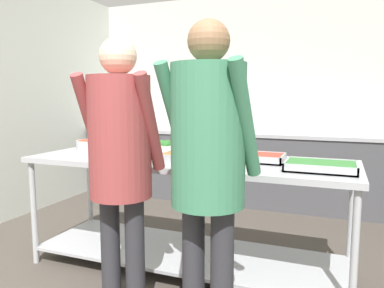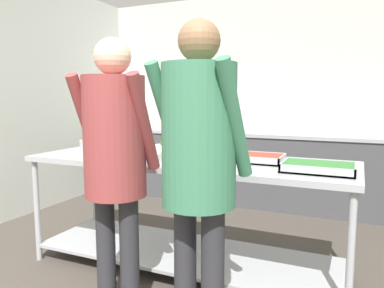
{
  "view_description": "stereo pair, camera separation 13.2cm",
  "coord_description": "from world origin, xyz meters",
  "px_view_note": "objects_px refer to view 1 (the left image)",
  "views": [
    {
      "loc": [
        0.93,
        -0.88,
        1.32
      ],
      "look_at": [
        -0.13,
        1.79,
        0.96
      ],
      "focal_mm": 35.0,
      "sensor_mm": 36.0,
      "label": 1
    },
    {
      "loc": [
        1.05,
        -0.82,
        1.32
      ],
      "look_at": [
        -0.13,
        1.79,
        0.96
      ],
      "focal_mm": 35.0,
      "sensor_mm": 36.0,
      "label": 2
    }
  ],
  "objects_px": {
    "serving_tray_roast": "(254,157)",
    "guest_serving_right": "(120,150)",
    "guest_serving_left": "(208,152)",
    "plate_stack": "(112,153)",
    "serving_tray_vegetables": "(189,157)",
    "broccoli_bowl": "(165,147)",
    "serving_tray_greens": "(321,166)",
    "sauce_pan": "(93,144)",
    "water_bottle": "(116,118)"
  },
  "relations": [
    {
      "from": "serving_tray_roast",
      "to": "serving_tray_greens",
      "type": "distance_m",
      "value": 0.51
    },
    {
      "from": "guest_serving_left",
      "to": "guest_serving_right",
      "type": "xyz_separation_m",
      "value": [
        -0.55,
        0.05,
        -0.03
      ]
    },
    {
      "from": "guest_serving_left",
      "to": "guest_serving_right",
      "type": "distance_m",
      "value": 0.55
    },
    {
      "from": "serving_tray_vegetables",
      "to": "water_bottle",
      "type": "relative_size",
      "value": 1.39
    },
    {
      "from": "serving_tray_greens",
      "to": "guest_serving_left",
      "type": "height_order",
      "value": "guest_serving_left"
    },
    {
      "from": "plate_stack",
      "to": "guest_serving_left",
      "type": "bearing_deg",
      "value": -33.5
    },
    {
      "from": "serving_tray_vegetables",
      "to": "serving_tray_greens",
      "type": "bearing_deg",
      "value": -2.02
    },
    {
      "from": "guest_serving_right",
      "to": "water_bottle",
      "type": "bearing_deg",
      "value": 123.3
    },
    {
      "from": "broccoli_bowl",
      "to": "serving_tray_vegetables",
      "type": "distance_m",
      "value": 0.46
    },
    {
      "from": "serving_tray_roast",
      "to": "water_bottle",
      "type": "relative_size",
      "value": 1.57
    },
    {
      "from": "guest_serving_right",
      "to": "water_bottle",
      "type": "xyz_separation_m",
      "value": [
        -1.82,
        2.77,
        0.0
      ]
    },
    {
      "from": "serving_tray_vegetables",
      "to": "water_bottle",
      "type": "distance_m",
      "value": 2.87
    },
    {
      "from": "serving_tray_vegetables",
      "to": "guest_serving_left",
      "type": "bearing_deg",
      "value": -61.33
    },
    {
      "from": "plate_stack",
      "to": "water_bottle",
      "type": "bearing_deg",
      "value": 122.07
    },
    {
      "from": "serving_tray_greens",
      "to": "guest_serving_left",
      "type": "distance_m",
      "value": 0.88
    },
    {
      "from": "plate_stack",
      "to": "serving_tray_greens",
      "type": "bearing_deg",
      "value": 0.83
    },
    {
      "from": "serving_tray_vegetables",
      "to": "serving_tray_roast",
      "type": "xyz_separation_m",
      "value": [
        0.44,
        0.16,
        0.0
      ]
    },
    {
      "from": "broccoli_bowl",
      "to": "serving_tray_roast",
      "type": "relative_size",
      "value": 0.52
    },
    {
      "from": "serving_tray_roast",
      "to": "guest_serving_right",
      "type": "distance_m",
      "value": 1.04
    },
    {
      "from": "guest_serving_right",
      "to": "water_bottle",
      "type": "height_order",
      "value": "guest_serving_right"
    },
    {
      "from": "serving_tray_vegetables",
      "to": "serving_tray_roast",
      "type": "bearing_deg",
      "value": 20.01
    },
    {
      "from": "plate_stack",
      "to": "serving_tray_roast",
      "type": "height_order",
      "value": "plate_stack"
    },
    {
      "from": "broccoli_bowl",
      "to": "serving_tray_greens",
      "type": "relative_size",
      "value": 0.51
    },
    {
      "from": "sauce_pan",
      "to": "broccoli_bowl",
      "type": "height_order",
      "value": "broccoli_bowl"
    },
    {
      "from": "guest_serving_left",
      "to": "plate_stack",
      "type": "bearing_deg",
      "value": 146.5
    },
    {
      "from": "serving_tray_greens",
      "to": "broccoli_bowl",
      "type": "bearing_deg",
      "value": 164.78
    },
    {
      "from": "plate_stack",
      "to": "serving_tray_vegetables",
      "type": "height_order",
      "value": "plate_stack"
    },
    {
      "from": "plate_stack",
      "to": "serving_tray_vegetables",
      "type": "distance_m",
      "value": 0.63
    },
    {
      "from": "plate_stack",
      "to": "guest_serving_right",
      "type": "xyz_separation_m",
      "value": [
        0.48,
        -0.63,
        0.13
      ]
    },
    {
      "from": "broccoli_bowl",
      "to": "serving_tray_vegetables",
      "type": "xyz_separation_m",
      "value": [
        0.34,
        -0.31,
        -0.02
      ]
    },
    {
      "from": "plate_stack",
      "to": "guest_serving_left",
      "type": "xyz_separation_m",
      "value": [
        1.03,
        -0.68,
        0.15
      ]
    },
    {
      "from": "sauce_pan",
      "to": "serving_tray_vegetables",
      "type": "distance_m",
      "value": 1.03
    },
    {
      "from": "broccoli_bowl",
      "to": "water_bottle",
      "type": "distance_m",
      "value": 2.42
    },
    {
      "from": "serving_tray_vegetables",
      "to": "serving_tray_greens",
      "type": "xyz_separation_m",
      "value": [
        0.91,
        -0.03,
        0.0
      ]
    },
    {
      "from": "water_bottle",
      "to": "plate_stack",
      "type": "bearing_deg",
      "value": -57.93
    },
    {
      "from": "guest_serving_right",
      "to": "guest_serving_left",
      "type": "bearing_deg",
      "value": -5.45
    },
    {
      "from": "broccoli_bowl",
      "to": "serving_tray_roast",
      "type": "xyz_separation_m",
      "value": [
        0.78,
        -0.15,
        -0.02
      ]
    },
    {
      "from": "serving_tray_vegetables",
      "to": "serving_tray_roast",
      "type": "distance_m",
      "value": 0.47
    },
    {
      "from": "guest_serving_left",
      "to": "broccoli_bowl",
      "type": "bearing_deg",
      "value": 125.37
    },
    {
      "from": "serving_tray_greens",
      "to": "guest_serving_left",
      "type": "relative_size",
      "value": 0.26
    },
    {
      "from": "broccoli_bowl",
      "to": "sauce_pan",
      "type": "bearing_deg",
      "value": -172.61
    },
    {
      "from": "serving_tray_roast",
      "to": "serving_tray_vegetables",
      "type": "bearing_deg",
      "value": -159.99
    },
    {
      "from": "plate_stack",
      "to": "water_bottle",
      "type": "relative_size",
      "value": 1.01
    },
    {
      "from": "serving_tray_vegetables",
      "to": "water_bottle",
      "type": "height_order",
      "value": "water_bottle"
    },
    {
      "from": "serving_tray_roast",
      "to": "guest_serving_right",
      "type": "relative_size",
      "value": 0.26
    },
    {
      "from": "sauce_pan",
      "to": "guest_serving_right",
      "type": "distance_m",
      "value": 1.25
    },
    {
      "from": "sauce_pan",
      "to": "broccoli_bowl",
      "type": "bearing_deg",
      "value": 7.39
    },
    {
      "from": "serving_tray_roast",
      "to": "guest_serving_left",
      "type": "distance_m",
      "value": 0.91
    },
    {
      "from": "plate_stack",
      "to": "sauce_pan",
      "type": "bearing_deg",
      "value": 144.2
    },
    {
      "from": "plate_stack",
      "to": "serving_tray_vegetables",
      "type": "relative_size",
      "value": 0.73
    }
  ]
}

